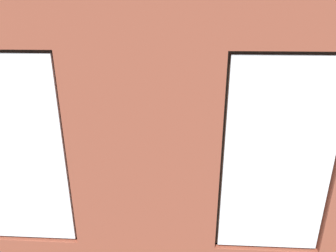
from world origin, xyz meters
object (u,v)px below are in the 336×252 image
at_px(couch_left, 298,154).
at_px(table_plant_small, 179,149).
at_px(potted_plant_near_tv, 7,164).
at_px(candle_jar, 159,154).
at_px(potted_plant_mid_room_small, 188,137).
at_px(couch_by_window, 97,226).
at_px(tv_flatscreen, 8,126).
at_px(remote_silver, 196,151).
at_px(media_console, 14,156).
at_px(remote_gray, 183,156).
at_px(cup_ceramic, 171,150).
at_px(potted_plant_foreground_right, 72,99).
at_px(coffee_table, 178,157).

xyz_separation_m(couch_left, table_plant_small, (2.32, 0.30, 0.18)).
relative_size(couch_left, potted_plant_near_tv, 1.61).
xyz_separation_m(candle_jar, table_plant_small, (-0.37, -0.11, 0.05)).
relative_size(potted_plant_near_tv, potted_plant_mid_room_small, 2.27).
relative_size(couch_by_window, tv_flatscreen, 1.77).
distance_m(remote_silver, potted_plant_mid_room_small, 0.87).
bearing_deg(potted_plant_mid_room_small, tv_flatscreen, 16.33).
bearing_deg(table_plant_small, couch_by_window, 63.53).
bearing_deg(tv_flatscreen, couch_left, -176.72).
bearing_deg(potted_plant_near_tv, media_console, -62.62).
bearing_deg(media_console, potted_plant_mid_room_small, -163.63).
bearing_deg(couch_by_window, remote_gray, -119.84).
distance_m(remote_gray, media_console, 3.31).
bearing_deg(potted_plant_near_tv, cup_ceramic, -155.14).
xyz_separation_m(couch_by_window, potted_plant_near_tv, (1.66, -0.94, 0.36)).
bearing_deg(remote_silver, tv_flatscreen, 100.29).
height_order(couch_by_window, tv_flatscreen, tv_flatscreen).
relative_size(remote_gray, potted_plant_foreground_right, 0.15).
height_order(cup_ceramic, remote_gray, cup_ceramic).
bearing_deg(remote_silver, couch_left, -76.75).
bearing_deg(cup_ceramic, coffee_table, 149.98).
bearing_deg(potted_plant_near_tv, potted_plant_foreground_right, -85.98).
relative_size(media_console, tv_flatscreen, 1.20).
height_order(cup_ceramic, potted_plant_near_tv, potted_plant_near_tv).
bearing_deg(couch_left, cup_ceramic, -86.26).
xyz_separation_m(couch_by_window, potted_plant_foreground_right, (1.91, -4.47, 0.42)).
bearing_deg(couch_left, candle_jar, -82.58).
xyz_separation_m(couch_left, potted_plant_near_tv, (4.99, 1.38, 0.36)).
xyz_separation_m(table_plant_small, tv_flatscreen, (3.21, 0.01, 0.41)).
height_order(remote_gray, potted_plant_mid_room_small, potted_plant_mid_room_small).
bearing_deg(media_console, cup_ceramic, -178.04).
relative_size(remote_silver, remote_gray, 1.00).
xyz_separation_m(table_plant_small, media_console, (3.21, 0.02, -0.22)).
height_order(potted_plant_near_tv, potted_plant_foreground_right, potted_plant_near_tv).
bearing_deg(remote_silver, candle_jar, 116.16).
bearing_deg(remote_gray, coffee_table, 149.32).
height_order(tv_flatscreen, potted_plant_foreground_right, tv_flatscreen).
distance_m(cup_ceramic, table_plant_small, 0.19).
xyz_separation_m(couch_left, cup_ceramic, (2.47, 0.22, 0.11)).
distance_m(cup_ceramic, tv_flatscreen, 3.10).
height_order(couch_by_window, media_console, couch_by_window).
height_order(couch_left, remote_gray, couch_left).
distance_m(cup_ceramic, remote_gray, 0.31).
distance_m(coffee_table, tv_flatscreen, 3.26).
height_order(remote_silver, media_console, media_console).
xyz_separation_m(cup_ceramic, potted_plant_near_tv, (2.51, 1.16, 0.24)).
distance_m(media_console, potted_plant_near_tv, 1.26).
distance_m(couch_by_window, coffee_table, 2.25).
xyz_separation_m(potted_plant_near_tv, potted_plant_foreground_right, (0.25, -3.54, 0.06)).
xyz_separation_m(candle_jar, remote_silver, (-0.70, -0.23, -0.04)).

